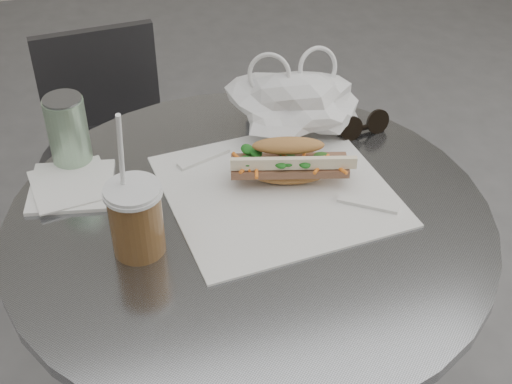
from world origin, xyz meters
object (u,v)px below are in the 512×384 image
object	(u,v)px
cafe_table	(250,332)
drink_can	(68,132)
sunglasses	(364,126)
banh_mi	(289,162)
chair_far	(121,193)
iced_coffee	(136,218)

from	to	relation	value
cafe_table	drink_can	bearing A→B (deg)	139.27
cafe_table	sunglasses	size ratio (longest dim) A/B	7.46
banh_mi	drink_can	bearing A→B (deg)	170.31
chair_far	iced_coffee	xyz separation A→B (m)	(-0.01, -0.69, 0.48)
sunglasses	iced_coffee	bearing A→B (deg)	-165.19
cafe_table	sunglasses	xyz separation A→B (m)	(0.26, 0.16, 0.29)
cafe_table	banh_mi	distance (m)	0.33
drink_can	sunglasses	bearing A→B (deg)	-6.00
chair_far	banh_mi	xyz separation A→B (m)	(0.25, -0.60, 0.46)
cafe_table	chair_far	xyz separation A→B (m)	(-0.16, 0.66, -0.15)
cafe_table	chair_far	bearing A→B (deg)	103.75
iced_coffee	banh_mi	bearing A→B (deg)	20.05
cafe_table	chair_far	size ratio (longest dim) A/B	1.07
cafe_table	banh_mi	world-z (taller)	banh_mi
banh_mi	sunglasses	size ratio (longest dim) A/B	2.42
cafe_table	drink_can	world-z (taller)	drink_can
banh_mi	iced_coffee	size ratio (longest dim) A/B	1.02
banh_mi	drink_can	xyz separation A→B (m)	(-0.34, 0.15, 0.02)
chair_far	sunglasses	xyz separation A→B (m)	(0.42, -0.50, 0.44)
cafe_table	iced_coffee	bearing A→B (deg)	-170.59
chair_far	sunglasses	bearing A→B (deg)	126.28
iced_coffee	drink_can	bearing A→B (deg)	107.21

